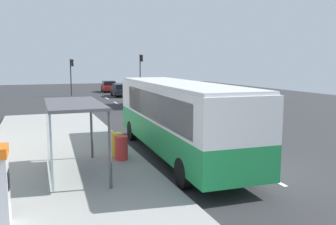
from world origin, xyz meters
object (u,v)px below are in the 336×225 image
white_van (144,92)px  recycling_bin_red (121,148)px  sedan_far (109,86)px  traffic_light_far_side (72,71)px  sedan_near (121,90)px  traffic_light_near_side (141,68)px  bus_shelter (65,120)px  bus (177,114)px  recycling_bin_yellow (117,144)px

white_van → recycling_bin_red: white_van is taller
sedan_far → recycling_bin_red: bearing=-100.3°
white_van → traffic_light_far_side: (-5.29, 13.20, 1.69)m
sedan_near → traffic_light_near_side: traffic_light_near_side is taller
recycling_bin_red → bus_shelter: (-2.21, -1.20, 1.44)m
white_van → sedan_far: bearing=89.7°
bus → traffic_light_far_side: bearing=92.5°
white_van → traffic_light_near_side: traffic_light_near_side is taller
sedan_far → recycling_bin_red: 36.32m
sedan_far → recycling_bin_yellow: size_ratio=4.73×
sedan_far → bus_shelter: bus_shelter is taller
white_van → sedan_near: bearing=89.5°
sedan_far → traffic_light_far_side: bearing=-141.5°
white_van → recycling_bin_red: bearing=-109.3°
sedan_far → traffic_light_near_side: bearing=-57.9°
traffic_light_far_side → white_van: bearing=-68.1°
traffic_light_near_side → recycling_bin_red: bearing=-107.6°
recycling_bin_red → bus_shelter: 2.90m
white_van → bus_shelter: size_ratio=1.31×
bus → sedan_near: 28.51m
bus → sedan_far: size_ratio=2.47×
bus → white_van: (3.91, 17.99, -0.50)m
recycling_bin_yellow → bus_shelter: (-2.21, -1.90, 1.44)m
sedan_near → traffic_light_near_side: bearing=34.2°
white_van → recycling_bin_red: (-6.40, -18.24, -0.69)m
white_van → traffic_light_near_side: 12.99m
bus → white_van: bearing=77.7°
bus → white_van: 18.41m
bus → recycling_bin_yellow: bearing=169.8°
sedan_near → recycling_bin_yellow: size_ratio=4.69×
sedan_near → recycling_bin_yellow: bearing=-103.2°
traffic_light_far_side → bus_shelter: bearing=-95.8°
sedan_near → recycling_bin_red: sedan_near is taller
recycling_bin_red → traffic_light_near_side: bearing=72.4°
sedan_near → sedan_far: 7.27m
white_van → recycling_bin_yellow: (-6.40, -17.54, -0.69)m
traffic_light_far_side → sedan_far: bearing=38.5°
bus → bus_shelter: (-4.70, -1.45, 0.25)m
traffic_light_near_side → bus_shelter: size_ratio=1.28×
traffic_light_near_side → traffic_light_far_side: size_ratio=1.13×
bus → bus_shelter: bearing=-162.9°
traffic_light_far_side → recycling_bin_red: bearing=-92.0°
recycling_bin_red → bus: bearing=5.8°
sedan_near → sedan_far: size_ratio=0.99×
white_van → recycling_bin_yellow: bearing=-110.0°
bus → sedan_near: (4.01, 28.21, -1.05)m
recycling_bin_red → traffic_light_near_side: (9.70, 30.64, 2.74)m
recycling_bin_red → recycling_bin_yellow: same height
sedan_near → traffic_light_far_side: (-5.39, 2.97, 2.24)m
sedan_far → white_van: bearing=-90.3°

